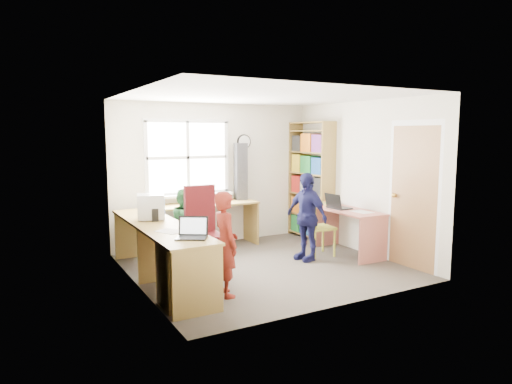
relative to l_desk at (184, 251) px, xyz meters
The scene contains 19 objects.
room 1.57m from the l_desk, 16.12° to the left, with size 3.64×3.44×2.44m.
l_desk is the anchor object (origin of this frame).
right_desk 2.84m from the l_desk, ahead, with size 0.61×1.24×0.70m.
bookshelf 3.35m from the l_desk, 26.43° to the left, with size 0.30×1.02×2.10m.
swivel_chair 0.69m from the l_desk, 47.22° to the left, with size 0.57×0.57×1.18m.
wooden_chair 2.34m from the l_desk, 10.47° to the left, with size 0.45×0.45×0.93m.
crt_monitor 0.88m from the l_desk, 104.66° to the left, with size 0.42×0.39×0.34m.
laptop_left 0.65m from the l_desk, 100.15° to the right, with size 0.42×0.40×0.23m.
laptop_right 2.78m from the l_desk, ahead, with size 0.31×0.37×0.25m.
speaker_a 0.72m from the l_desk, 107.13° to the left, with size 0.10×0.10×0.17m.
speaker_b 1.14m from the l_desk, 98.21° to the left, with size 0.10×0.10×0.17m.
cd_tower 2.61m from the l_desk, 46.56° to the left, with size 0.21×0.19×0.98m.
game_box 2.94m from the l_desk, 15.44° to the left, with size 0.30×0.30×0.06m.
paper_a 0.39m from the l_desk, 150.04° to the right, with size 0.33×0.37×0.00m.
paper_b 2.88m from the l_desk, ahead, with size 0.24×0.33×0.00m.
potted_plant 2.01m from the l_desk, 66.04° to the left, with size 0.15×0.12×0.28m, color #296731.
person_red 0.62m from the l_desk, 56.81° to the right, with size 0.45×0.30×1.24m, color maroon.
person_green 1.12m from the l_desk, 68.27° to the left, with size 0.53×0.42×1.10m, color #286533.
person_navy 2.07m from the l_desk, ahead, with size 0.77×0.32×1.32m, color #151642.
Camera 1 is at (-3.18, -5.48, 1.88)m, focal length 32.00 mm.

